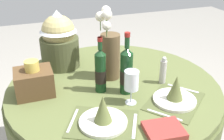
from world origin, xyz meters
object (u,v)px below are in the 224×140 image
object	(u,v)px
flower_vase	(109,50)
book_on_table	(164,130)
woven_basket_side_left	(34,81)
wine_bottle_centre	(126,71)
wine_bottle_left	(101,71)
pepper_mill	(163,71)
wine_glass_right	(131,81)
place_setting_right	(175,94)
place_setting_left	(103,116)
gift_tub_back_left	(59,38)
dining_table	(114,102)

from	to	relation	value
flower_vase	book_on_table	world-z (taller)	flower_vase
flower_vase	woven_basket_side_left	size ratio (longest dim) A/B	2.07
flower_vase	wine_bottle_centre	distance (m)	0.23
wine_bottle_left	book_on_table	xyz separation A→B (m)	(0.17, -0.46, -0.12)
pepper_mill	wine_glass_right	bearing A→B (deg)	-152.70
place_setting_right	flower_vase	world-z (taller)	flower_vase
wine_glass_right	book_on_table	world-z (taller)	wine_glass_right
place_setting_left	wine_bottle_left	world-z (taller)	wine_bottle_left
wine_glass_right	place_setting_right	bearing A→B (deg)	-16.42
book_on_table	wine_glass_right	bearing A→B (deg)	105.85
woven_basket_side_left	place_setting_right	bearing A→B (deg)	-25.51
place_setting_right	flower_vase	xyz separation A→B (m)	(-0.25, 0.41, 0.14)
gift_tub_back_left	wine_bottle_left	bearing A→B (deg)	-69.00
flower_vase	pepper_mill	world-z (taller)	flower_vase
dining_table	gift_tub_back_left	bearing A→B (deg)	125.44
dining_table	wine_glass_right	xyz separation A→B (m)	(0.02, -0.23, 0.28)
place_setting_right	gift_tub_back_left	bearing A→B (deg)	127.43
pepper_mill	wine_bottle_centre	bearing A→B (deg)	-174.01
place_setting_right	wine_glass_right	world-z (taller)	wine_glass_right
place_setting_left	woven_basket_side_left	bearing A→B (deg)	125.65
wine_glass_right	pepper_mill	world-z (taller)	wine_glass_right
woven_basket_side_left	flower_vase	bearing A→B (deg)	7.10
wine_bottle_left	pepper_mill	bearing A→B (deg)	-5.49
wine_bottle_left	woven_basket_side_left	bearing A→B (deg)	165.37
place_setting_right	pepper_mill	distance (m)	0.22
place_setting_right	place_setting_left	bearing A→B (deg)	-172.65
wine_bottle_centre	pepper_mill	xyz separation A→B (m)	(0.26, 0.03, -0.06)
wine_bottle_left	book_on_table	size ratio (longest dim) A/B	1.88
dining_table	place_setting_left	bearing A→B (deg)	-117.16
place_setting_right	wine_bottle_centre	world-z (taller)	wine_bottle_centre
flower_vase	wine_glass_right	size ratio (longest dim) A/B	2.24
book_on_table	woven_basket_side_left	distance (m)	0.78
wine_glass_right	flower_vase	bearing A→B (deg)	91.60
place_setting_right	wine_bottle_left	distance (m)	0.44
dining_table	wine_bottle_left	bearing A→B (deg)	-151.73
pepper_mill	dining_table	bearing A→B (deg)	162.43
dining_table	woven_basket_side_left	xyz separation A→B (m)	(-0.47, 0.04, 0.22)
place_setting_left	gift_tub_back_left	world-z (taller)	gift_tub_back_left
pepper_mill	book_on_table	size ratio (longest dim) A/B	1.00
book_on_table	woven_basket_side_left	xyz separation A→B (m)	(-0.54, 0.56, 0.07)
dining_table	flower_vase	xyz separation A→B (m)	(0.01, 0.10, 0.33)
wine_glass_right	gift_tub_back_left	world-z (taller)	gift_tub_back_left
wine_bottle_centre	woven_basket_side_left	distance (m)	0.54
place_setting_left	place_setting_right	size ratio (longest dim) A/B	0.98
place_setting_left	wine_bottle_centre	size ratio (longest dim) A/B	1.13
gift_tub_back_left	woven_basket_side_left	distance (m)	0.41
book_on_table	gift_tub_back_left	bearing A→B (deg)	116.31
gift_tub_back_left	pepper_mill	bearing A→B (deg)	-39.88
woven_basket_side_left	dining_table	bearing A→B (deg)	-5.15
dining_table	flower_vase	size ratio (longest dim) A/B	3.04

